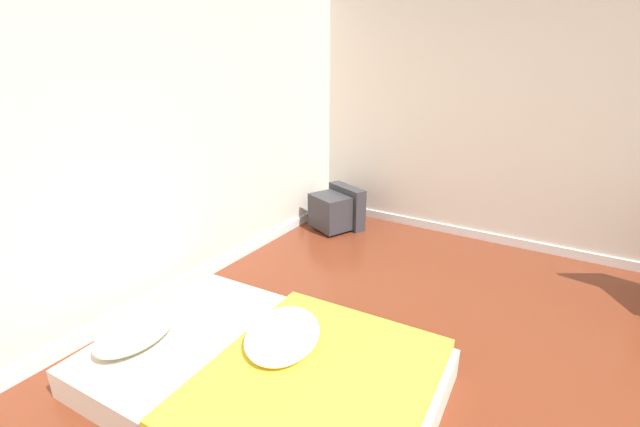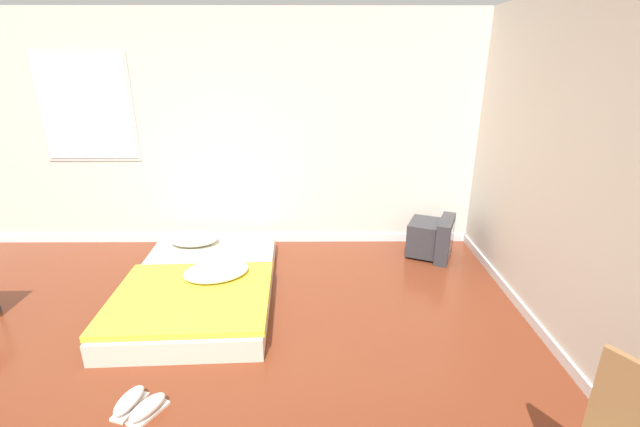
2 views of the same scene
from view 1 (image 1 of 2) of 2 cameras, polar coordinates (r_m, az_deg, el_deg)
The scene contains 4 objects.
wall_back at distance 3.07m, azimuth -28.21°, elevation 8.15°, with size 8.13×0.08×2.60m.
wall_right at distance 4.46m, azimuth 35.28°, elevation 9.89°, with size 0.08×8.08×2.60m.
mattress_bed at distance 2.62m, azimuth -7.62°, elevation -20.03°, with size 1.39×2.01×0.33m.
crt_tv at distance 4.72m, azimuth 2.28°, elevation 0.55°, with size 0.60×0.60×0.46m.
Camera 1 is at (-1.53, 0.25, 1.81)m, focal length 24.00 mm.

